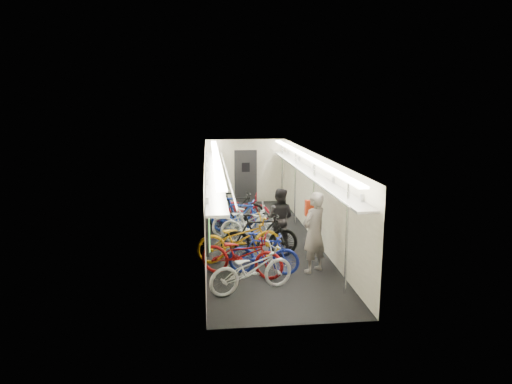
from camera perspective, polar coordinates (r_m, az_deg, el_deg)
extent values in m
plane|color=black|center=(12.78, 0.59, -5.98)|extent=(10.00, 10.00, 0.00)
plane|color=white|center=(12.29, 0.61, 4.78)|extent=(10.00, 10.00, 0.00)
plane|color=beige|center=(12.40, -6.31, -0.85)|extent=(0.00, 10.00, 10.00)
plane|color=beige|center=(12.74, 7.31, -0.55)|extent=(0.00, 10.00, 10.00)
plane|color=beige|center=(17.38, -1.32, 2.66)|extent=(3.00, 0.00, 3.00)
plane|color=beige|center=(7.71, 4.95, -8.32)|extent=(3.00, 0.00, 3.00)
cube|color=black|center=(9.28, -6.11, -4.64)|extent=(0.06, 1.10, 0.80)
cube|color=#80C054|center=(9.28, -5.86, -4.63)|extent=(0.02, 0.96, 0.66)
cube|color=black|center=(11.41, -6.12, -1.64)|extent=(0.06, 1.10, 0.80)
cube|color=#80C054|center=(11.41, -5.92, -1.64)|extent=(0.02, 0.96, 0.66)
cube|color=black|center=(13.56, -6.13, 0.41)|extent=(0.06, 1.10, 0.80)
cube|color=#80C054|center=(13.56, -5.96, 0.41)|extent=(0.02, 0.96, 0.66)
cube|color=black|center=(15.73, -6.14, 1.89)|extent=(0.06, 1.10, 0.80)
cube|color=#80C054|center=(15.73, -5.99, 1.89)|extent=(0.02, 0.96, 0.66)
cube|color=#F3B30C|center=(10.33, -6.07, -2.71)|extent=(0.02, 0.22, 0.30)
cube|color=#F3B30C|center=(12.47, -6.09, -0.30)|extent=(0.02, 0.22, 0.30)
cube|color=#F3B30C|center=(14.64, -6.10, 1.40)|extent=(0.02, 0.22, 0.30)
cube|color=black|center=(17.35, -1.30, 1.98)|extent=(0.85, 0.08, 2.00)
cube|color=#999BA0|center=(12.27, -5.35, 2.46)|extent=(0.40, 9.70, 0.05)
cube|color=#999BA0|center=(12.56, 6.42, 2.64)|extent=(0.40, 9.70, 0.05)
cylinder|color=silver|center=(12.26, -3.82, 2.95)|extent=(0.04, 9.70, 0.04)
cylinder|color=silver|center=(12.48, 4.95, 3.08)|extent=(0.04, 9.70, 0.04)
cube|color=white|center=(12.21, -5.01, 4.41)|extent=(0.18, 9.60, 0.04)
cube|color=white|center=(12.49, 6.10, 4.54)|extent=(0.18, 9.60, 0.04)
cylinder|color=silver|center=(9.11, 11.28, -5.41)|extent=(0.05, 0.05, 2.38)
cylinder|color=silver|center=(11.73, 7.24, -1.57)|extent=(0.05, 0.05, 2.38)
cylinder|color=silver|center=(14.12, 4.93, 0.65)|extent=(0.05, 0.05, 2.38)
cylinder|color=silver|center=(16.55, 3.29, 2.22)|extent=(0.05, 0.05, 2.38)
imported|color=silver|center=(9.29, -0.56, -9.59)|extent=(1.91, 1.20, 0.95)
imported|color=navy|center=(10.16, 0.95, -7.71)|extent=(1.65, 0.80, 0.96)
imported|color=maroon|center=(10.06, -1.82, -7.78)|extent=(2.01, 1.39, 1.00)
imported|color=black|center=(11.12, 0.47, -5.53)|extent=(1.93, 0.66, 1.14)
imported|color=#BE8011|center=(10.99, -2.06, -5.87)|extent=(2.19, 1.08, 1.10)
imported|color=silver|center=(12.27, -0.79, -4.31)|extent=(1.71, 0.96, 0.99)
imported|color=#A5A6AA|center=(12.85, -1.34, -3.58)|extent=(1.92, 0.74, 0.99)
imported|color=navy|center=(13.21, -2.11, -3.03)|extent=(1.81, 1.15, 1.06)
imported|color=maroon|center=(14.38, -1.92, -2.07)|extent=(1.89, 0.92, 0.95)
imported|color=black|center=(13.98, -2.44, -2.17)|extent=(1.87, 0.81, 1.09)
imported|color=slate|center=(10.28, 7.25, -5.03)|extent=(0.80, 0.74, 1.83)
imported|color=black|center=(11.96, 2.96, -3.26)|extent=(0.95, 0.87, 1.58)
cube|color=red|center=(10.98, 6.83, -2.00)|extent=(0.26, 0.15, 0.38)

